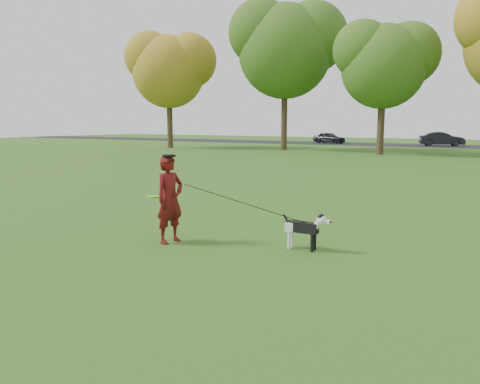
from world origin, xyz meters
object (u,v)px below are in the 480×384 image
Objects in this scene: car_left at (329,138)px; car_mid at (442,139)px; dog at (306,227)px; man at (170,199)px.

car_mid is (10.95, 0.00, 0.07)m from car_left.
dog is at bearing -147.60° from car_left.
man is 0.47× the size of car_left.
man is 40.54m from car_mid.
car_left reaches higher than dog.
dog is (2.34, 0.78, -0.39)m from man.
car_left is at bearing 26.53° from man.
car_left is (-14.14, 39.75, 0.18)m from dog.
car_mid reaches higher than dog.
car_mid is (-3.20, 39.75, 0.25)m from dog.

